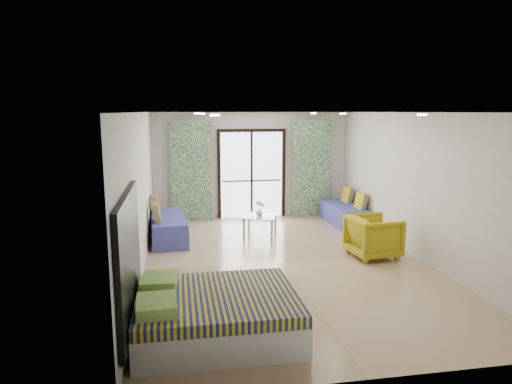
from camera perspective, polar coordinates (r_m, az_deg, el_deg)
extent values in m
cube|color=black|center=(11.63, -0.56, 7.70)|extent=(1.76, 0.08, 0.08)
cube|color=black|center=(11.63, -4.64, 2.03)|extent=(0.08, 0.08, 2.20)
cube|color=black|center=(11.90, 3.45, 2.22)|extent=(0.08, 0.08, 2.20)
cube|color=black|center=(11.73, -0.55, 2.13)|extent=(0.05, 0.06, 2.20)
cube|color=#595451|center=(11.78, -0.56, 1.42)|extent=(1.52, 0.03, 0.04)
cube|color=white|center=(11.43, -8.13, 2.58)|extent=(1.00, 0.10, 2.50)
cube|color=white|center=(11.93, 6.94, 2.91)|extent=(1.00, 0.10, 2.50)
cylinder|color=#FFE0B2|center=(5.78, -5.17, 9.55)|extent=(0.12, 0.12, 0.02)
cylinder|color=#FFE0B2|center=(6.63, 20.06, 9.05)|extent=(0.12, 0.12, 0.02)
cylinder|color=#FFE0B2|center=(8.77, -6.82, 9.68)|extent=(0.12, 0.12, 0.02)
cylinder|color=#FFE0B2|center=(9.35, 10.82, 9.59)|extent=(0.12, 0.12, 0.02)
cylinder|color=#FFE0B2|center=(10.77, -7.41, 9.72)|extent=(0.12, 0.12, 0.02)
cylinder|color=#FFE0B2|center=(11.25, 7.20, 9.74)|extent=(0.12, 0.12, 0.02)
cube|color=black|center=(5.51, -15.57, -7.92)|extent=(0.06, 2.10, 1.50)
cube|color=silver|center=(6.71, -14.64, -4.66)|extent=(0.02, 0.10, 0.10)
cube|color=silver|center=(5.81, -4.82, -15.69)|extent=(1.94, 1.55, 0.39)
cube|color=navy|center=(5.70, -4.86, -13.27)|extent=(1.92, 1.59, 0.15)
cube|color=teal|center=(5.30, -12.29, -13.70)|extent=(0.46, 0.56, 0.14)
cube|color=teal|center=(5.98, -12.01, -10.87)|extent=(0.47, 0.56, 0.14)
cube|color=#3E4295|center=(9.97, -10.84, -4.72)|extent=(0.82, 1.88, 0.41)
cube|color=#3E4295|center=(9.91, -10.89, -3.29)|extent=(0.81, 1.84, 0.10)
cube|color=navy|center=(9.43, -12.38, -2.55)|extent=(0.23, 0.47, 0.43)
cube|color=navy|center=(10.27, -12.46, -1.53)|extent=(0.23, 0.47, 0.43)
cube|color=#3E4295|center=(11.33, 10.98, -3.03)|extent=(0.72, 1.71, 0.37)
cube|color=#3E4295|center=(11.28, 11.02, -1.88)|extent=(0.71, 1.67, 0.09)
cube|color=navy|center=(10.99, 12.98, -1.13)|extent=(0.20, 0.43, 0.39)
cube|color=navy|center=(11.69, 11.36, -0.40)|extent=(0.20, 0.43, 0.39)
cylinder|color=silver|center=(9.83, -1.52, -4.64)|extent=(0.07, 0.07, 0.45)
cylinder|color=silver|center=(9.74, 1.99, -4.78)|extent=(0.07, 0.07, 0.45)
cylinder|color=silver|center=(10.41, -0.90, -3.81)|extent=(0.07, 0.07, 0.45)
cylinder|color=silver|center=(10.32, 2.41, -3.93)|extent=(0.07, 0.07, 0.45)
cube|color=#8CA59E|center=(10.02, 0.50, -3.04)|extent=(0.88, 0.88, 0.02)
sphere|color=white|center=(9.96, 0.82, -1.67)|extent=(0.08, 0.08, 0.08)
sphere|color=white|center=(10.02, 0.55, -1.47)|extent=(0.08, 0.08, 0.08)
sphere|color=white|center=(9.97, 0.18, -1.40)|extent=(0.08, 0.08, 0.08)
sphere|color=white|center=(9.90, 0.45, -1.35)|extent=(0.08, 0.08, 0.08)
imported|color=white|center=(10.02, 0.42, -2.52)|extent=(0.16, 0.16, 0.16)
imported|color=#AA9B15|center=(8.88, 14.49, -5.19)|extent=(0.88, 0.93, 0.86)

